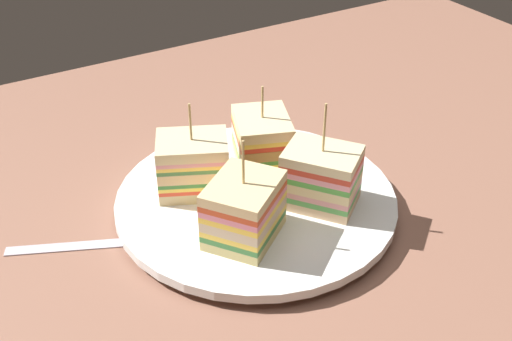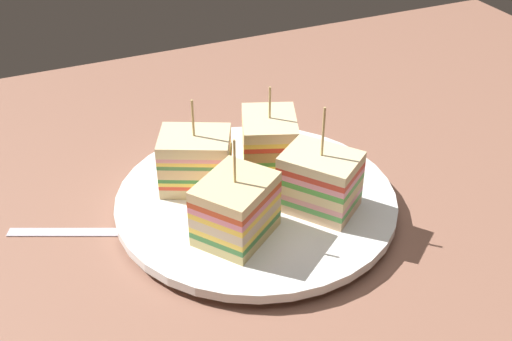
{
  "view_description": "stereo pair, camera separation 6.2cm",
  "coord_description": "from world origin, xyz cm",
  "px_view_note": "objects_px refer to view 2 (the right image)",
  "views": [
    {
      "loc": [
        26.26,
        44.35,
        39.08
      ],
      "look_at": [
        0.0,
        0.0,
        4.74
      ],
      "focal_mm": 44.98,
      "sensor_mm": 36.0,
      "label": 1
    },
    {
      "loc": [
        20.76,
        47.18,
        39.08
      ],
      "look_at": [
        0.0,
        0.0,
        4.74
      ],
      "focal_mm": 44.98,
      "sensor_mm": 36.0,
      "label": 2
    }
  ],
  "objects_px": {
    "sandwich_wedge_3": "(269,141)",
    "sandwich_wedge_1": "(236,209)",
    "plate": "(256,201)",
    "sandwich_wedge_2": "(319,182)",
    "sandwich_wedge_0": "(196,161)",
    "spoon": "(118,230)"
  },
  "relations": [
    {
      "from": "sandwich_wedge_3",
      "to": "sandwich_wedge_1",
      "type": "bearing_deg",
      "value": -17.7
    },
    {
      "from": "plate",
      "to": "sandwich_wedge_1",
      "type": "xyz_separation_m",
      "value": [
        0.04,
        0.05,
        0.04
      ]
    },
    {
      "from": "sandwich_wedge_2",
      "to": "sandwich_wedge_0",
      "type": "bearing_deg",
      "value": 11.67
    },
    {
      "from": "plate",
      "to": "sandwich_wedge_1",
      "type": "distance_m",
      "value": 0.07
    },
    {
      "from": "sandwich_wedge_0",
      "to": "sandwich_wedge_2",
      "type": "relative_size",
      "value": 0.89
    },
    {
      "from": "sandwich_wedge_2",
      "to": "sandwich_wedge_3",
      "type": "relative_size",
      "value": 1.22
    },
    {
      "from": "sandwich_wedge_2",
      "to": "spoon",
      "type": "height_order",
      "value": "sandwich_wedge_2"
    },
    {
      "from": "sandwich_wedge_2",
      "to": "spoon",
      "type": "bearing_deg",
      "value": 34.54
    },
    {
      "from": "sandwich_wedge_0",
      "to": "sandwich_wedge_3",
      "type": "relative_size",
      "value": 1.08
    },
    {
      "from": "plate",
      "to": "sandwich_wedge_1",
      "type": "height_order",
      "value": "sandwich_wedge_1"
    },
    {
      "from": "sandwich_wedge_2",
      "to": "sandwich_wedge_3",
      "type": "height_order",
      "value": "sandwich_wedge_2"
    },
    {
      "from": "sandwich_wedge_3",
      "to": "sandwich_wedge_0",
      "type": "bearing_deg",
      "value": -63.23
    },
    {
      "from": "sandwich_wedge_1",
      "to": "sandwich_wedge_3",
      "type": "distance_m",
      "value": 0.13
    },
    {
      "from": "sandwich_wedge_1",
      "to": "sandwich_wedge_3",
      "type": "bearing_deg",
      "value": 15.16
    },
    {
      "from": "plate",
      "to": "spoon",
      "type": "xyz_separation_m",
      "value": [
        0.14,
        -0.02,
        -0.01
      ]
    },
    {
      "from": "spoon",
      "to": "sandwich_wedge_0",
      "type": "bearing_deg",
      "value": 37.78
    },
    {
      "from": "plate",
      "to": "sandwich_wedge_3",
      "type": "relative_size",
      "value": 3.13
    },
    {
      "from": "plate",
      "to": "sandwich_wedge_0",
      "type": "height_order",
      "value": "sandwich_wedge_0"
    },
    {
      "from": "plate",
      "to": "sandwich_wedge_0",
      "type": "xyz_separation_m",
      "value": [
        0.05,
        -0.04,
        0.04
      ]
    },
    {
      "from": "spoon",
      "to": "plate",
      "type": "bearing_deg",
      "value": 15.61
    },
    {
      "from": "plate",
      "to": "sandwich_wedge_3",
      "type": "bearing_deg",
      "value": -126.66
    },
    {
      "from": "plate",
      "to": "sandwich_wedge_3",
      "type": "xyz_separation_m",
      "value": [
        -0.04,
        -0.05,
        0.03
      ]
    }
  ]
}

